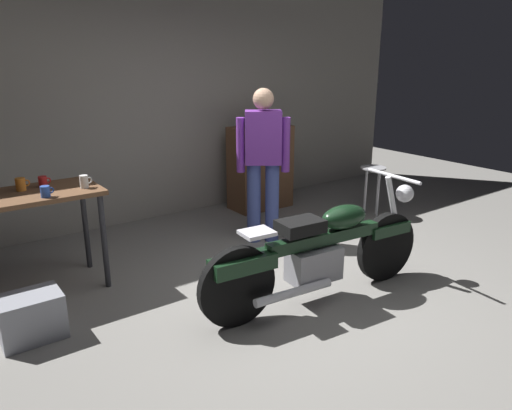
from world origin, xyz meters
TOP-DOWN VIEW (x-y plane):
  - ground_plane at (0.00, 0.00)m, footprint 12.00×12.00m
  - back_wall at (0.00, 2.80)m, footprint 8.00×0.12m
  - workbench at (-1.86, 1.44)m, footprint 1.30×0.64m
  - motorcycle at (0.10, -0.11)m, footprint 2.19×0.60m
  - person_standing at (0.53, 1.27)m, footprint 0.49×0.40m
  - shop_stool at (2.19, 1.17)m, footprint 0.32×0.32m
  - wooden_dresser at (1.26, 2.30)m, footprint 0.80×0.47m
  - storage_bin at (-2.01, 0.69)m, footprint 0.44×0.32m
  - mug_white_ceramic at (-1.35, 1.32)m, footprint 0.11×0.07m
  - mug_orange_travel at (-1.81, 1.54)m, footprint 0.12×0.08m
  - mug_blue_enamel at (-1.69, 1.21)m, footprint 0.11×0.07m
  - mug_red_diner at (-1.63, 1.54)m, footprint 0.10×0.07m

SIDE VIEW (x-z plane):
  - ground_plane at x=0.00m, z-range 0.00..0.00m
  - storage_bin at x=-2.01m, z-range 0.00..0.34m
  - motorcycle at x=0.10m, z-range -0.05..0.95m
  - shop_stool at x=2.19m, z-range 0.18..0.82m
  - wooden_dresser at x=1.26m, z-range 0.00..1.10m
  - workbench at x=-1.86m, z-range 0.34..1.24m
  - person_standing at x=0.53m, z-range 0.09..1.76m
  - mug_blue_enamel at x=-1.69m, z-range 0.90..0.99m
  - mug_red_diner at x=-1.63m, z-range 0.90..1.00m
  - mug_orange_travel at x=-1.81m, z-range 0.90..1.01m
  - mug_white_ceramic at x=-1.35m, z-range 0.90..1.01m
  - back_wall at x=0.00m, z-range 0.00..3.10m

